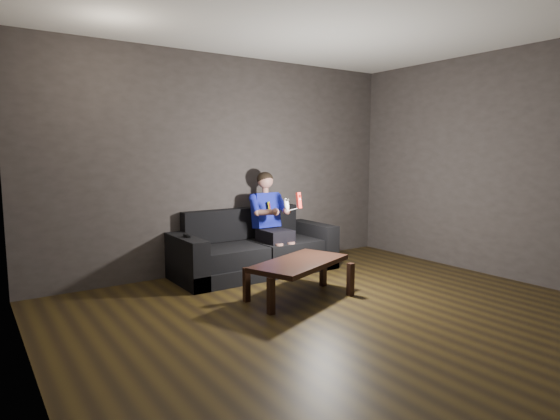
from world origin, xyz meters
TOP-DOWN VIEW (x-y plane):
  - floor at (0.00, 0.00)m, footprint 5.00×5.00m
  - back_wall at (0.00, 2.50)m, footprint 5.00×0.04m
  - left_wall at (-2.50, 0.00)m, footprint 0.04×5.00m
  - right_wall at (2.50, 0.00)m, footprint 0.04×5.00m
  - ceiling at (0.00, 0.00)m, footprint 5.00×5.00m
  - sofa at (0.15, 2.14)m, footprint 2.03×0.88m
  - child at (0.38, 2.09)m, footprint 0.50×0.61m
  - wii_remote_red at (0.47, 1.62)m, footprint 0.05×0.07m
  - nunchuk_white at (0.29, 1.63)m, footprint 0.07×0.10m
  - wii_remote_black at (-0.77, 2.06)m, footprint 0.04×0.15m
  - coffee_table at (-0.01, 0.95)m, footprint 1.22×0.90m

SIDE VIEW (x-z plane):
  - floor at x=0.00m, z-range 0.00..0.00m
  - sofa at x=0.15m, z-range -0.14..0.65m
  - coffee_table at x=-0.01m, z-range 0.15..0.55m
  - wii_remote_black at x=-0.77m, z-range 0.55..0.58m
  - child at x=0.38m, z-range 0.11..1.33m
  - nunchuk_white at x=0.29m, z-range 0.82..0.98m
  - wii_remote_red at x=0.47m, z-range 0.84..1.03m
  - back_wall at x=0.00m, z-range 0.00..2.70m
  - left_wall at x=-2.50m, z-range 0.00..2.70m
  - right_wall at x=2.50m, z-range 0.00..2.70m
  - ceiling at x=0.00m, z-range 2.69..2.71m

